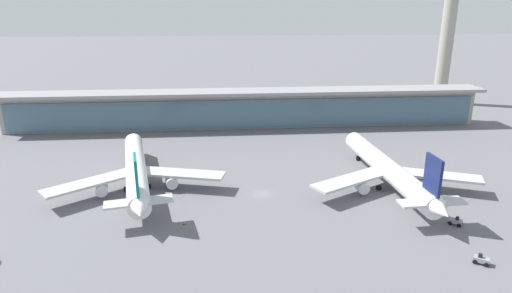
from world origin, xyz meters
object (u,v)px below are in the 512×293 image
object	(u,v)px
service_truck_on_taxiway_grey	(456,221)
airliner_left_stand	(136,170)
airliner_centre_stand	(388,169)
safety_cone_alpha	(184,223)
service_truck_by_tail_grey	(481,260)
service_truck_mid_apron_white	(400,172)
control_tower	(449,25)
service_truck_near_nose_white	(203,174)

from	to	relation	value
service_truck_on_taxiway_grey	airliner_left_stand	bearing A→B (deg)	159.84
airliner_centre_stand	safety_cone_alpha	xyz separation A→B (m)	(-53.62, -17.01, -4.79)
service_truck_by_tail_grey	service_truck_on_taxiway_grey	xyz separation A→B (m)	(3.12, 15.51, 0.00)
service_truck_mid_apron_white	control_tower	size ratio (longest dim) A/B	0.05
airliner_left_stand	service_truck_on_taxiway_grey	world-z (taller)	airliner_left_stand
airliner_centre_stand	service_truck_mid_apron_white	size ratio (longest dim) A/B	18.30
control_tower	safety_cone_alpha	xyz separation A→B (m)	(-119.10, -119.60, -37.44)
control_tower	service_truck_near_nose_white	bearing A→B (deg)	-141.86
service_truck_near_nose_white	service_truck_on_taxiway_grey	xyz separation A→B (m)	(57.84, -34.04, 0.00)
airliner_left_stand	service_truck_by_tail_grey	size ratio (longest dim) A/B	18.29
service_truck_near_nose_white	control_tower	world-z (taller)	control_tower
service_truck_mid_apron_white	control_tower	world-z (taller)	control_tower
control_tower	safety_cone_alpha	distance (m)	172.89
airliner_centre_stand	control_tower	world-z (taller)	control_tower
airliner_left_stand	service_truck_mid_apron_white	world-z (taller)	airliner_left_stand
airliner_left_stand	airliner_centre_stand	size ratio (longest dim) A/B	0.99
airliner_left_stand	service_truck_on_taxiway_grey	size ratio (longest dim) A/B	18.43
service_truck_near_nose_white	service_truck_on_taxiway_grey	bearing A→B (deg)	-30.48
service_truck_near_nose_white	service_truck_mid_apron_white	distance (m)	57.50
service_truck_by_tail_grey	control_tower	xyz separation A→B (m)	(61.07, 140.49, 36.88)
service_truck_on_taxiway_grey	safety_cone_alpha	distance (m)	61.39
service_truck_by_tail_grey	airliner_centre_stand	bearing A→B (deg)	96.63
service_truck_near_nose_white	safety_cone_alpha	xyz separation A→B (m)	(-3.31, -28.67, -0.56)
service_truck_near_nose_white	service_truck_mid_apron_white	world-z (taller)	same
airliner_centre_stand	service_truck_near_nose_white	size ratio (longest dim) A/B	18.87
service_truck_on_taxiway_grey	control_tower	bearing A→B (deg)	65.13
service_truck_near_nose_white	service_truck_by_tail_grey	xyz separation A→B (m)	(54.72, -49.56, 0.00)
airliner_centre_stand	service_truck_by_tail_grey	xyz separation A→B (m)	(4.41, -37.89, -4.23)
service_truck_mid_apron_white	service_truck_on_taxiway_grey	distance (m)	30.88
airliner_left_stand	control_tower	xyz separation A→B (m)	(133.21, 97.35, 32.65)
service_truck_near_nose_white	service_truck_mid_apron_white	bearing A→B (deg)	-3.16
airliner_centre_stand	service_truck_near_nose_white	world-z (taller)	airliner_centre_stand
service_truck_on_taxiway_grey	control_tower	size ratio (longest dim) A/B	0.05
airliner_left_stand	safety_cone_alpha	world-z (taller)	airliner_left_stand
service_truck_on_taxiway_grey	control_tower	xyz separation A→B (m)	(57.95, 124.98, 36.88)
safety_cone_alpha	service_truck_by_tail_grey	bearing A→B (deg)	-19.80
airliner_left_stand	airliner_centre_stand	distance (m)	67.94
airliner_left_stand	service_truck_mid_apron_white	size ratio (longest dim) A/B	18.18
service_truck_near_nose_white	service_truck_on_taxiway_grey	size ratio (longest dim) A/B	0.98
airliner_left_stand	service_truck_by_tail_grey	xyz separation A→B (m)	(72.14, -43.14, -4.23)
service_truck_mid_apron_white	safety_cone_alpha	world-z (taller)	service_truck_mid_apron_white
airliner_centre_stand	service_truck_on_taxiway_grey	bearing A→B (deg)	-71.41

